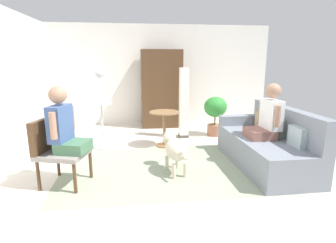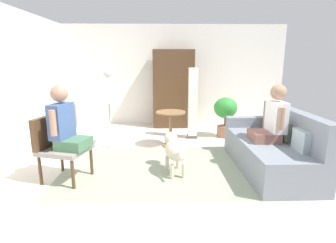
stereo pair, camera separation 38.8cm
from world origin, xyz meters
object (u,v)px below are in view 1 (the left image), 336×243
at_px(armchair, 56,146).
at_px(round_end_table, 164,123).
at_px(bird_cage_stand, 101,108).
at_px(potted_plant, 215,111).
at_px(column_lamp, 184,104).
at_px(couch, 267,145).
at_px(person_on_couch, 268,116).
at_px(person_on_armchair, 64,125).
at_px(armoire_cabinet, 161,89).
at_px(dog, 175,149).

xyz_separation_m(armchair, round_end_table, (1.60, 1.43, -0.07)).
relative_size(round_end_table, bird_cage_stand, 0.46).
bearing_deg(potted_plant, column_lamp, -175.36).
bearing_deg(couch, column_lamp, 120.71).
xyz_separation_m(person_on_couch, person_on_armchair, (-2.92, -0.29, 0.02)).
xyz_separation_m(column_lamp, armoire_cabinet, (-0.36, 1.09, 0.20)).
relative_size(armchair, person_on_couch, 1.06).
bearing_deg(armchair, round_end_table, 41.68).
height_order(round_end_table, armoire_cabinet, armoire_cabinet).
relative_size(dog, column_lamp, 0.56).
relative_size(dog, potted_plant, 0.97).
distance_m(couch, person_on_armchair, 3.02).
relative_size(person_on_armchair, column_lamp, 0.58).
relative_size(round_end_table, potted_plant, 0.79).
height_order(person_on_couch, column_lamp, column_lamp).
bearing_deg(potted_plant, couch, -80.13).
relative_size(person_on_couch, armoire_cabinet, 0.45).
xyz_separation_m(person_on_couch, potted_plant, (-0.26, 1.80, -0.25)).
relative_size(dog, armoire_cabinet, 0.44).
bearing_deg(round_end_table, person_on_couch, -38.93).
relative_size(armchair, round_end_table, 1.31).
bearing_deg(armchair, person_on_armchair, -15.58).
xyz_separation_m(couch, person_on_armchair, (-2.96, -0.31, 0.49)).
height_order(person_on_armchair, bird_cage_stand, bird_cage_stand).
distance_m(dog, potted_plant, 2.21).
relative_size(couch, person_on_armchair, 2.25).
bearing_deg(dog, armchair, -173.40).
xyz_separation_m(person_on_armchair, round_end_table, (1.46, 1.46, -0.35)).
distance_m(armchair, bird_cage_stand, 1.58).
distance_m(bird_cage_stand, column_lamp, 1.72).
bearing_deg(bird_cage_stand, dog, -48.22).
xyz_separation_m(armchair, person_on_armchair, (0.14, -0.04, 0.29)).
bearing_deg(round_end_table, couch, -37.49).
height_order(person_on_couch, person_on_armchair, person_on_armchair).
xyz_separation_m(round_end_table, potted_plant, (1.19, 0.62, 0.08)).
bearing_deg(round_end_table, potted_plant, 27.60).
distance_m(couch, round_end_table, 1.89).
bearing_deg(armchair, armoire_cabinet, 60.79).
bearing_deg(round_end_table, column_lamp, 49.61).
height_order(person_on_armchair, armoire_cabinet, armoire_cabinet).
bearing_deg(couch, person_on_armchair, -173.94).
relative_size(potted_plant, armoire_cabinet, 0.46).
height_order(armchair, armoire_cabinet, armoire_cabinet).
distance_m(person_on_couch, armoire_cabinet, 3.13).
height_order(dog, potted_plant, potted_plant).
distance_m(armchair, dog, 1.63).
distance_m(couch, dog, 1.49).
height_order(couch, column_lamp, column_lamp).
height_order(person_on_couch, round_end_table, person_on_couch).
height_order(couch, person_on_armchair, person_on_armchair).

